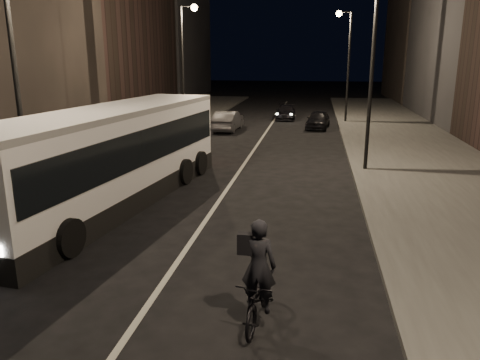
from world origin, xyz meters
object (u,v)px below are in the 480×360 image
at_px(streetlight_left_near, 20,45).
at_px(car_mid, 228,121).
at_px(streetlight_right_far, 346,52).
at_px(streetlight_right_mid, 367,48).
at_px(streetlight_left_far, 186,51).
at_px(cyclist_on_bicycle, 259,289).
at_px(city_bus, 112,153).
at_px(car_near, 318,120).
at_px(car_far, 286,112).

height_order(streetlight_left_near, car_mid, streetlight_left_near).
bearing_deg(streetlight_right_far, streetlight_right_mid, -90.00).
bearing_deg(streetlight_right_mid, streetlight_right_far, 90.00).
xyz_separation_m(streetlight_left_far, cyclist_on_bicycle, (7.71, -22.98, -4.62)).
bearing_deg(city_bus, streetlight_left_far, 104.05).
relative_size(streetlight_right_mid, streetlight_right_far, 1.00).
relative_size(streetlight_right_mid, car_near, 2.20).
height_order(streetlight_right_far, car_mid, streetlight_right_far).
bearing_deg(streetlight_left_far, cyclist_on_bicycle, -71.45).
xyz_separation_m(cyclist_on_bicycle, car_near, (1.11, 25.82, -0.11)).
distance_m(streetlight_right_mid, car_far, 18.82).
distance_m(streetlight_left_far, car_mid, 5.42).
bearing_deg(streetlight_right_mid, car_far, 104.19).
bearing_deg(car_near, car_far, 125.12).
bearing_deg(cyclist_on_bicycle, streetlight_left_far, 114.14).
bearing_deg(streetlight_left_far, car_far, 50.92).
xyz_separation_m(city_bus, car_far, (4.44, 23.77, -1.26)).
bearing_deg(car_far, car_mid, -119.58).
bearing_deg(car_near, streetlight_left_far, -155.66).
bearing_deg(cyclist_on_bicycle, city_bus, 136.56).
relative_size(streetlight_right_mid, streetlight_left_near, 1.00).
xyz_separation_m(city_bus, car_mid, (0.86, 16.96, -1.13)).
distance_m(car_near, car_mid, 6.51).
xyz_separation_m(car_near, car_mid, (-6.19, -2.02, 0.06)).
height_order(streetlight_right_mid, city_bus, streetlight_right_mid).
height_order(cyclist_on_bicycle, car_mid, cyclist_on_bicycle).
height_order(city_bus, car_far, city_bus).
distance_m(city_bus, car_mid, 17.02).
bearing_deg(car_mid, streetlight_left_far, 19.41).
distance_m(city_bus, cyclist_on_bicycle, 9.13).
xyz_separation_m(streetlight_left_far, car_far, (6.20, 7.64, -4.80)).
relative_size(streetlight_right_mid, streetlight_left_far, 1.00).
distance_m(streetlight_right_mid, streetlight_right_far, 16.00).
xyz_separation_m(streetlight_right_mid, cyclist_on_bicycle, (-2.95, -12.98, -4.62)).
height_order(streetlight_right_mid, car_mid, streetlight_right_mid).
height_order(city_bus, cyclist_on_bicycle, city_bus).
bearing_deg(streetlight_right_far, car_mid, -147.23).
distance_m(streetlight_right_mid, city_bus, 11.37).
height_order(streetlight_left_near, car_near, streetlight_left_near).
xyz_separation_m(streetlight_left_near, city_bus, (1.77, 1.87, -3.54)).
xyz_separation_m(car_near, car_far, (-2.62, 4.80, -0.06)).
xyz_separation_m(streetlight_left_near, car_near, (8.82, 20.84, -4.73)).
height_order(streetlight_right_far, city_bus, streetlight_right_far).
bearing_deg(cyclist_on_bicycle, streetlight_right_far, 89.77).
distance_m(streetlight_right_far, car_mid, 10.64).
xyz_separation_m(streetlight_right_far, car_far, (-4.46, 1.64, -4.80)).
xyz_separation_m(streetlight_right_mid, streetlight_right_far, (0.00, 16.00, 0.00)).
height_order(streetlight_left_far, city_bus, streetlight_left_far).
distance_m(streetlight_right_far, streetlight_left_far, 12.24).
xyz_separation_m(streetlight_right_far, streetlight_left_near, (-10.66, -24.00, 0.00)).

